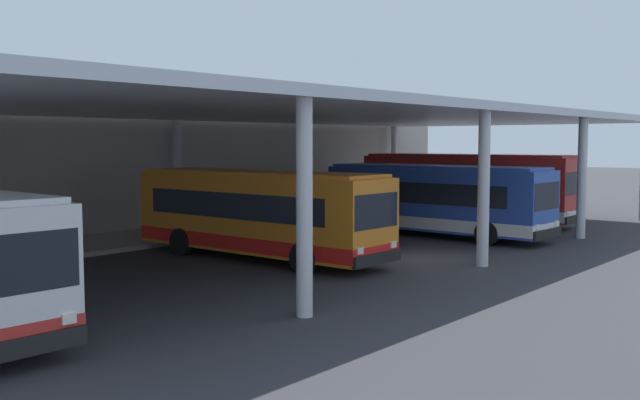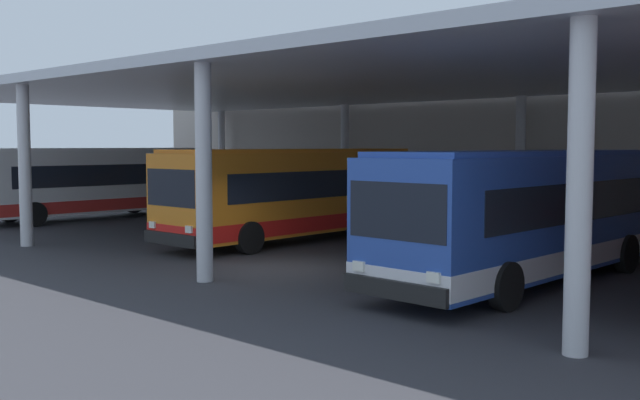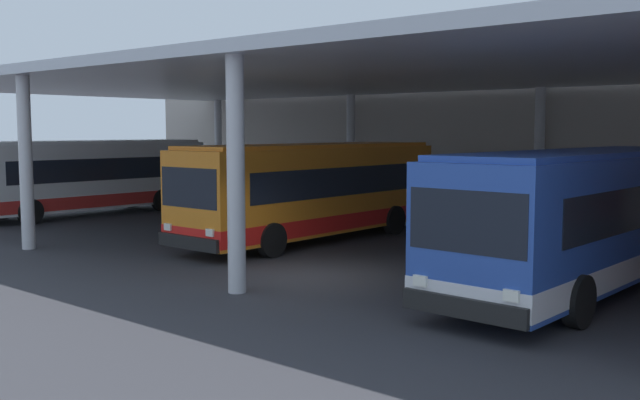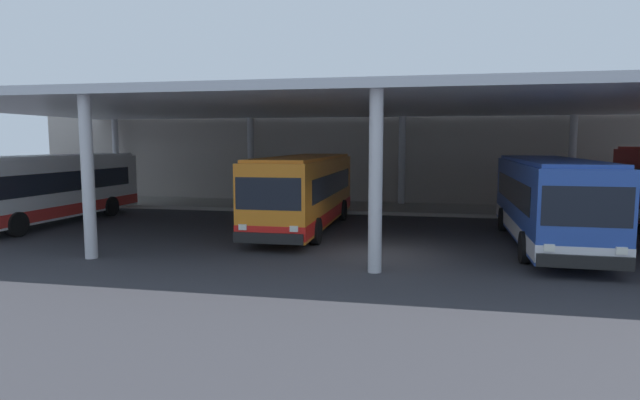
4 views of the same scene
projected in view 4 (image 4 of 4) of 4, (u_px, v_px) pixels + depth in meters
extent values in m
plane|color=#333338|center=(382.00, 254.00, 17.73)|extent=(200.00, 200.00, 0.00)
cube|color=#A39E93|center=(400.00, 209.00, 29.16)|extent=(42.00, 4.50, 0.18)
cube|color=#ADA399|center=(403.00, 143.00, 31.93)|extent=(48.00, 1.60, 7.45)
cube|color=silver|center=(394.00, 104.00, 22.49)|extent=(40.00, 17.00, 0.30)
cylinder|color=silver|center=(116.00, 160.00, 34.25)|extent=(0.40, 0.40, 5.25)
cylinder|color=silver|center=(88.00, 178.00, 16.84)|extent=(0.40, 0.40, 5.25)
cylinder|color=silver|center=(251.00, 161.00, 32.42)|extent=(0.40, 0.40, 5.25)
cylinder|color=silver|center=(376.00, 182.00, 15.00)|extent=(0.40, 0.40, 5.25)
cylinder|color=silver|center=(402.00, 162.00, 30.59)|extent=(0.40, 0.40, 5.25)
cylinder|color=silver|center=(572.00, 163.00, 28.76)|extent=(0.40, 0.40, 5.25)
cube|color=white|center=(48.00, 187.00, 24.22)|extent=(2.84, 10.48, 2.70)
cube|color=red|center=(50.00, 209.00, 24.33)|extent=(2.86, 10.50, 0.50)
cube|color=black|center=(50.00, 180.00, 24.33)|extent=(2.82, 8.61, 0.90)
cube|color=white|center=(47.00, 157.00, 24.06)|extent=(2.63, 10.05, 0.12)
cylinder|color=black|center=(17.00, 224.00, 20.95)|extent=(0.31, 1.01, 1.00)
cylinder|color=black|center=(70.00, 205.00, 27.40)|extent=(0.31, 1.01, 1.00)
cylinder|color=black|center=(111.00, 206.00, 26.83)|extent=(0.31, 1.01, 1.00)
cube|color=orange|center=(304.00, 190.00, 22.62)|extent=(2.55, 10.41, 2.70)
cube|color=red|center=(304.00, 213.00, 22.73)|extent=(2.57, 10.43, 0.50)
cube|color=black|center=(305.00, 183.00, 22.73)|extent=(2.58, 8.54, 0.90)
cube|color=black|center=(268.00, 194.00, 17.57)|extent=(2.30, 0.13, 1.10)
cube|color=black|center=(268.00, 238.00, 17.65)|extent=(2.45, 0.17, 0.36)
cube|color=orange|center=(304.00, 158.00, 22.46)|extent=(2.35, 10.00, 0.12)
cube|color=yellow|center=(268.00, 169.00, 17.51)|extent=(1.75, 0.13, 0.28)
cube|color=white|center=(243.00, 227.00, 17.80)|extent=(0.28, 0.08, 0.20)
cube|color=white|center=(294.00, 229.00, 17.44)|extent=(0.28, 0.08, 0.20)
cylinder|color=black|center=(253.00, 229.00, 19.86)|extent=(0.28, 1.00, 1.00)
cylinder|color=black|center=(316.00, 231.00, 19.37)|extent=(0.28, 1.00, 1.00)
cylinder|color=black|center=(294.00, 209.00, 25.78)|extent=(0.28, 1.00, 1.00)
cylinder|color=black|center=(343.00, 210.00, 25.29)|extent=(0.28, 1.00, 1.00)
cube|color=#284CA8|center=(548.00, 199.00, 19.11)|extent=(2.77, 10.46, 2.70)
cube|color=silver|center=(547.00, 226.00, 19.22)|extent=(2.79, 10.48, 0.50)
cube|color=black|center=(548.00, 191.00, 19.22)|extent=(2.76, 8.59, 0.90)
cube|color=black|center=(586.00, 207.00, 14.08)|extent=(2.30, 0.18, 1.10)
cube|color=black|center=(584.00, 262.00, 14.16)|extent=(2.45, 0.22, 0.36)
cube|color=#2A50B0|center=(550.00, 161.00, 18.95)|extent=(2.56, 10.04, 0.12)
cube|color=yellow|center=(588.00, 176.00, 14.02)|extent=(1.75, 0.17, 0.28)
cube|color=white|center=(549.00, 248.00, 14.33)|extent=(0.28, 0.09, 0.20)
cube|color=white|center=(622.00, 251.00, 13.93)|extent=(0.28, 0.09, 0.20)
cylinder|color=black|center=(525.00, 247.00, 16.39)|extent=(0.31, 1.01, 1.00)
cylinder|color=black|center=(611.00, 251.00, 15.84)|extent=(0.31, 1.01, 1.00)
cylinder|color=black|center=(503.00, 219.00, 22.28)|extent=(0.31, 1.01, 1.00)
cylinder|color=black|center=(565.00, 221.00, 21.74)|extent=(0.31, 1.01, 1.00)
cylinder|color=black|center=(632.00, 218.00, 22.85)|extent=(0.31, 1.01, 1.00)
cube|color=#383D47|center=(574.00, 203.00, 27.32)|extent=(1.80, 0.44, 0.08)
cube|color=#383D47|center=(573.00, 197.00, 27.49)|extent=(1.80, 0.06, 0.44)
cube|color=#2D2D33|center=(559.00, 207.00, 27.49)|extent=(0.10, 0.36, 0.45)
cube|color=#2D2D33|center=(588.00, 207.00, 27.21)|extent=(0.10, 0.36, 0.45)
cylinder|color=maroon|center=(531.00, 201.00, 27.96)|extent=(0.48, 0.48, 0.90)
cylinder|color=black|center=(532.00, 192.00, 27.90)|extent=(0.52, 0.52, 0.08)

